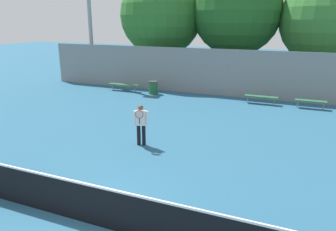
% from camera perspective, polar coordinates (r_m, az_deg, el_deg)
% --- Properties ---
extents(ground_plane, '(100.00, 100.00, 0.00)m').
position_cam_1_polar(ground_plane, '(8.36, -13.57, -17.77)').
color(ground_plane, '#285B7A').
extents(tennis_net, '(10.99, 0.09, 1.05)m').
position_cam_1_polar(tennis_net, '(8.07, -13.83, -14.62)').
color(tennis_net, black).
rests_on(tennis_net, ground_plane).
extents(tennis_player, '(0.53, 0.47, 1.58)m').
position_cam_1_polar(tennis_player, '(12.35, -4.74, -1.28)').
color(tennis_player, black).
rests_on(tennis_player, ground_plane).
extents(bench_courtside_near, '(2.19, 0.40, 0.45)m').
position_cam_1_polar(bench_courtside_near, '(22.20, -7.73, 5.31)').
color(bench_courtside_near, '#28663D').
rests_on(bench_courtside_near, ground_plane).
extents(bench_courtside_far, '(1.60, 0.40, 0.45)m').
position_cam_1_polar(bench_courtside_far, '(19.17, 23.61, 2.29)').
color(bench_courtside_far, '#28663D').
rests_on(bench_courtside_far, ground_plane).
extents(bench_by_gate, '(1.85, 0.40, 0.45)m').
position_cam_1_polar(bench_by_gate, '(19.30, 15.89, 3.14)').
color(bench_by_gate, '#28663D').
rests_on(bench_by_gate, ground_plane).
extents(light_pole_far_right, '(0.90, 0.60, 10.02)m').
position_cam_1_polar(light_pole_far_right, '(25.56, -13.61, 18.33)').
color(light_pole_far_right, '#939399').
rests_on(light_pole_far_right, ground_plane).
extents(trash_bin, '(0.61, 0.61, 0.82)m').
position_cam_1_polar(trash_bin, '(21.14, -2.58, 4.90)').
color(trash_bin, '#235B33').
rests_on(trash_bin, ground_plane).
extents(back_fence, '(26.24, 0.06, 2.89)m').
position_cam_1_polar(back_fence, '(20.61, 10.72, 7.25)').
color(back_fence, gray).
rests_on(back_fence, ground_plane).
extents(tree_green_tall, '(6.09, 6.09, 7.98)m').
position_cam_1_polar(tree_green_tall, '(25.52, -1.20, 17.08)').
color(tree_green_tall, brown).
rests_on(tree_green_tall, ground_plane).
extents(tree_green_broad, '(5.97, 5.97, 7.60)m').
position_cam_1_polar(tree_green_broad, '(24.79, 25.79, 14.80)').
color(tree_green_broad, brown).
rests_on(tree_green_broad, ground_plane).
extents(tree_dark_dense, '(6.33, 6.33, 8.37)m').
position_cam_1_polar(tree_dark_dense, '(24.81, 11.89, 17.40)').
color(tree_dark_dense, brown).
rests_on(tree_dark_dense, ground_plane).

